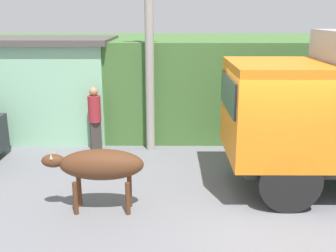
{
  "coord_description": "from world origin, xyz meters",
  "views": [
    {
      "loc": [
        -1.85,
        -6.91,
        3.56
      ],
      "look_at": [
        -1.89,
        0.28,
        1.51
      ],
      "focal_mm": 42.0,
      "sensor_mm": 36.0,
      "label": 1
    }
  ],
  "objects": [
    {
      "name": "brown_cow",
      "position": [
        -3.15,
        -0.21,
        0.9
      ],
      "size": [
        1.87,
        0.57,
        1.21
      ],
      "rotation": [
        0.0,
        0.0,
        0.2
      ],
      "color": "#512D19",
      "rests_on": "ground_plane"
    },
    {
      "name": "ground_plane",
      "position": [
        0.0,
        0.0,
        0.0
      ],
      "size": [
        60.0,
        60.0,
        0.0
      ],
      "primitive_type": "plane",
      "color": "slate"
    },
    {
      "name": "building_backdrop",
      "position": [
        -6.68,
        4.68,
        1.47
      ],
      "size": [
        6.3,
        2.7,
        2.92
      ],
      "color": "#8CC69E",
      "rests_on": "ground_plane"
    },
    {
      "name": "hillside_embankment",
      "position": [
        0.0,
        6.32,
        1.42
      ],
      "size": [
        32.0,
        5.52,
        2.84
      ],
      "color": "#426B33",
      "rests_on": "ground_plane"
    },
    {
      "name": "utility_pole",
      "position": [
        -2.39,
        3.28,
        2.77
      ],
      "size": [
        0.9,
        0.23,
        5.31
      ],
      "color": "#9E998E",
      "rests_on": "ground_plane"
    },
    {
      "name": "pedestrian_on_hill",
      "position": [
        -3.86,
        3.19,
        0.96
      ],
      "size": [
        0.43,
        0.43,
        1.74
      ],
      "rotation": [
        0.0,
        0.0,
        3.51
      ],
      "color": "#38332D",
      "rests_on": "ground_plane"
    }
  ]
}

